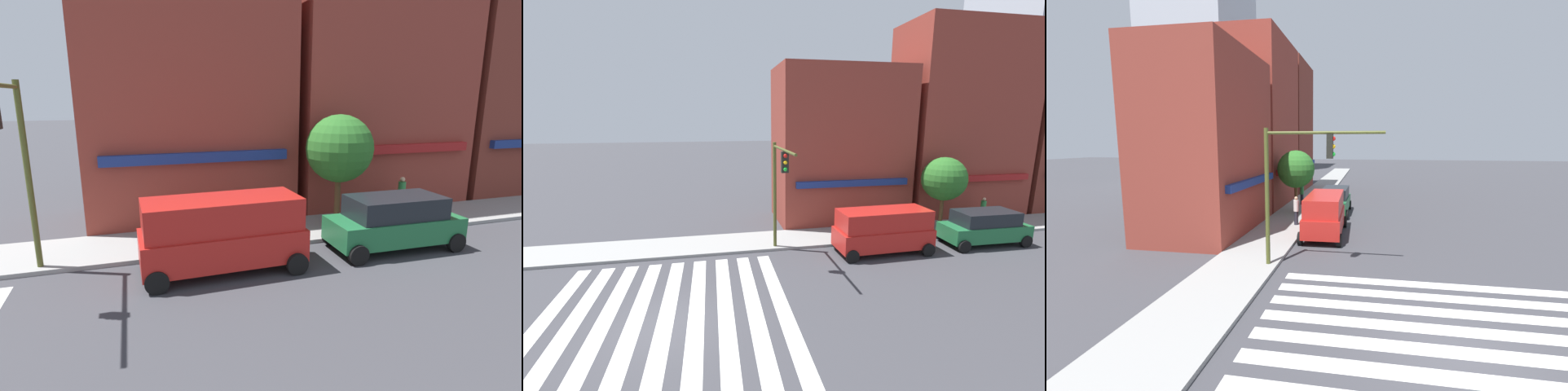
{
  "view_description": "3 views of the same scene",
  "coord_description": "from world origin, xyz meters",
  "views": [
    {
      "loc": [
        8.01,
        -6.99,
        5.31
      ],
      "look_at": [
        12.17,
        6.0,
        2.0
      ],
      "focal_mm": 28.0,
      "sensor_mm": 36.0,
      "label": 1
    },
    {
      "loc": [
        1.85,
        -11.37,
        6.98
      ],
      "look_at": [
        5.05,
        4.0,
        3.5
      ],
      "focal_mm": 24.0,
      "sensor_mm": 36.0,
      "label": 2
    },
    {
      "loc": [
        -8.57,
        2.3,
        5.22
      ],
      "look_at": [
        12.17,
        6.0,
        2.0
      ],
      "focal_mm": 24.0,
      "sensor_mm": 36.0,
      "label": 3
    }
  ],
  "objects": [
    {
      "name": "storefront_row",
      "position": [
        20.33,
        11.5,
        6.27
      ],
      "size": [
        26.76,
        5.3,
        13.45
      ],
      "color": "maroon",
      "rests_on": "ground_plane"
    },
    {
      "name": "traffic_signal",
      "position": [
        5.05,
        5.27,
        3.99
      ],
      "size": [
        0.32,
        4.76,
        5.79
      ],
      "color": "#474C1E",
      "rests_on": "ground_plane"
    },
    {
      "name": "van_red",
      "position": [
        10.52,
        4.7,
        1.29
      ],
      "size": [
        5.04,
        2.22,
        2.34
      ],
      "rotation": [
        0.0,
        0.0,
        0.02
      ],
      "color": "#B21E19",
      "rests_on": "ground_plane"
    },
    {
      "name": "suv_green",
      "position": [
        16.71,
        4.7,
        1.03
      ],
      "size": [
        4.73,
        2.12,
        1.94
      ],
      "rotation": [
        0.0,
        0.0,
        -0.02
      ],
      "color": "#1E6638",
      "rests_on": "ground_plane"
    },
    {
      "name": "pedestrian_green_top",
      "position": [
        19.23,
        7.71,
        1.07
      ],
      "size": [
        0.32,
        0.32,
        1.77
      ],
      "rotation": [
        0.0,
        0.0,
        4.02
      ],
      "color": "#23232D",
      "rests_on": "sidewalk_left"
    },
    {
      "name": "pedestrian_white_shirt",
      "position": [
        12.13,
        6.69,
        1.07
      ],
      "size": [
        0.32,
        0.32,
        1.77
      ],
      "rotation": [
        0.0,
        0.0,
        1.74
      ],
      "color": "#23232D",
      "rests_on": "sidewalk_left"
    },
    {
      "name": "street_tree",
      "position": [
        15.95,
        7.5,
        3.3
      ],
      "size": [
        2.71,
        2.71,
        4.51
      ],
      "color": "brown",
      "rests_on": "sidewalk_left"
    }
  ]
}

